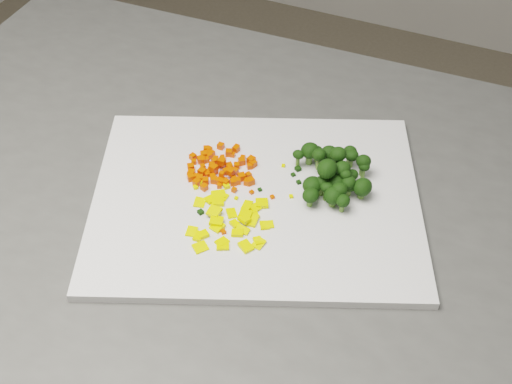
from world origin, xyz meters
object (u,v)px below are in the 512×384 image
at_px(carrot_pile, 222,163).
at_px(broccoli_pile, 332,167).
at_px(pepper_pile, 229,219).
at_px(counter_block, 243,380).
at_px(cutting_board, 256,201).

xyz_separation_m(carrot_pile, broccoli_pile, (0.14, 0.04, 0.01)).
relative_size(carrot_pile, pepper_pile, 0.86).
xyz_separation_m(pepper_pile, broccoli_pile, (0.09, 0.12, 0.02)).
distance_m(counter_block, broccoli_pile, 0.50).
relative_size(counter_block, broccoli_pile, 9.84).
relative_size(carrot_pile, broccoli_pile, 0.83).
xyz_separation_m(counter_block, cutting_board, (0.02, 0.00, 0.46)).
distance_m(pepper_pile, broccoli_pile, 0.16).
relative_size(counter_block, carrot_pile, 11.81).
bearing_deg(pepper_pile, broccoli_pile, 53.23).
relative_size(counter_block, cutting_board, 2.62).
bearing_deg(carrot_pile, broccoli_pile, 14.61).
bearing_deg(pepper_pile, counter_block, 101.86).
xyz_separation_m(cutting_board, carrot_pile, (-0.06, 0.03, 0.02)).
bearing_deg(broccoli_pile, counter_block, -145.65).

